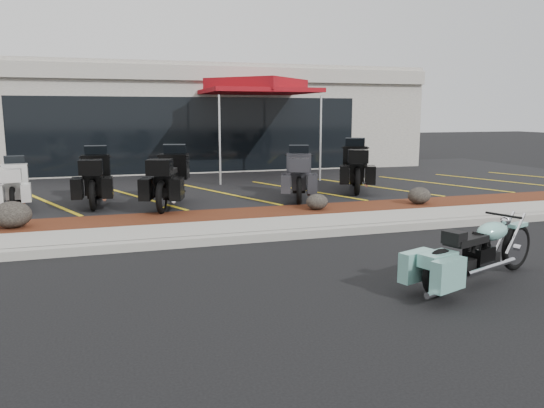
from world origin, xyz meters
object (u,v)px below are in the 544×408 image
object	(u,v)px
hero_cruiser	(516,240)
popup_canopy	(257,88)
traffic_cone	(177,175)
touring_white	(16,179)

from	to	relation	value
hero_cruiser	popup_canopy	world-z (taller)	popup_canopy
popup_canopy	traffic_cone	bearing A→B (deg)	-162.44
traffic_cone	popup_canopy	distance (m)	3.97
traffic_cone	popup_canopy	xyz separation A→B (m)	(2.81, 0.92, 2.66)
hero_cruiser	touring_white	bearing A→B (deg)	115.54
touring_white	hero_cruiser	bearing A→B (deg)	-139.74
hero_cruiser	traffic_cone	distance (m)	10.68
touring_white	popup_canopy	world-z (taller)	popup_canopy
popup_canopy	hero_cruiser	bearing A→B (deg)	-86.59
touring_white	popup_canopy	xyz separation A→B (m)	(6.89, 3.39, 2.34)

